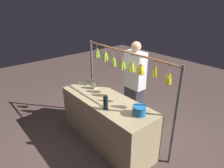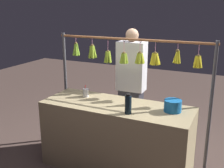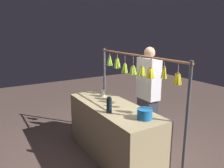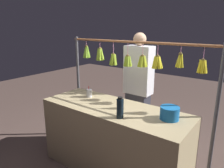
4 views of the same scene
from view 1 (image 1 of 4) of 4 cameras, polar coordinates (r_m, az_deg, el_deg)
The scene contains 7 objects.
ground_plane at distance 3.99m, azimuth -1.42°, elevation -16.01°, with size 12.00×12.00×0.00m, color #503D37.
market_counter at distance 3.72m, azimuth -1.49°, elevation -10.64°, with size 1.92×0.70×0.91m, color tan.
display_rack at distance 3.62m, azimuth 3.86°, elevation 3.13°, with size 2.23×0.14×1.72m.
water_bottle at distance 3.15m, azimuth -1.82°, elevation -5.44°, with size 0.08×0.08×0.24m.
blue_bucket at distance 3.06m, azimuth 7.80°, elevation -7.49°, with size 0.21×0.21×0.14m, color #1861A6.
drink_cup at distance 3.89m, azimuth -5.08°, elevation -0.55°, with size 0.08×0.08×0.16m.
vendor_person at distance 4.09m, azimuth 6.36°, elevation -0.49°, with size 0.43×0.23×1.79m.
Camera 1 is at (-2.41, 1.92, 2.55)m, focal length 31.94 mm.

